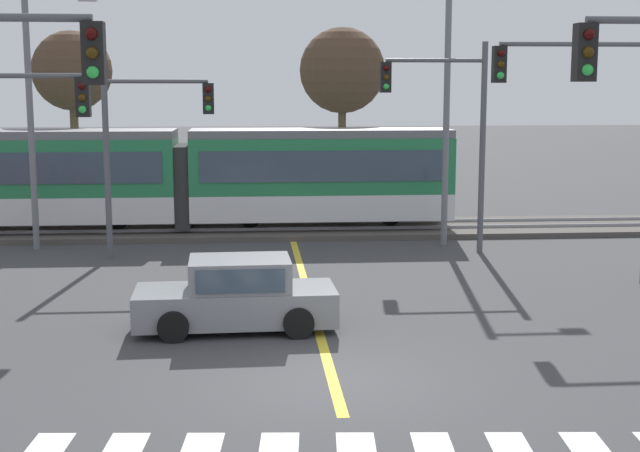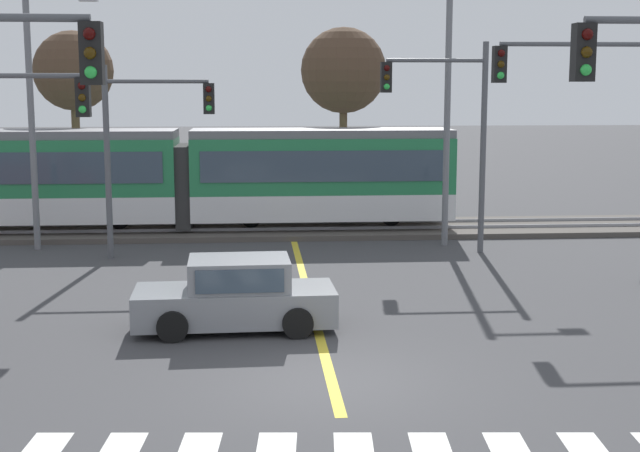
{
  "view_description": "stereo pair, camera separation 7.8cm",
  "coord_description": "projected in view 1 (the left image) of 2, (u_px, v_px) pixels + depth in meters",
  "views": [
    {
      "loc": [
        -1.39,
        -14.81,
        5.08
      ],
      "look_at": [
        0.34,
        7.25,
        1.6
      ],
      "focal_mm": 50.0,
      "sensor_mm": 36.0,
      "label": 1
    },
    {
      "loc": [
        -1.32,
        -14.81,
        5.08
      ],
      "look_at": [
        0.34,
        7.25,
        1.6
      ],
      "focal_mm": 50.0,
      "sensor_mm": 36.0,
      "label": 2
    }
  ],
  "objects": [
    {
      "name": "street_lamp_centre",
      "position": [
        453.0,
        93.0,
        28.07
      ],
      "size": [
        2.17,
        0.28,
        8.61
      ],
      "color": "slate",
      "rests_on": "ground"
    },
    {
      "name": "lane_centre_line",
      "position": [
        309.0,
        298.0,
        21.58
      ],
      "size": [
        0.2,
        15.84,
        0.01
      ],
      "primitive_type": "cube",
      "color": "gold",
      "rests_on": "ground"
    },
    {
      "name": "sedan_crossing",
      "position": [
        236.0,
        297.0,
        18.72
      ],
      "size": [
        4.25,
        2.02,
        1.52
      ],
      "color": "gray",
      "rests_on": "ground"
    },
    {
      "name": "bare_tree_east",
      "position": [
        342.0,
        71.0,
        35.89
      ],
      "size": [
        3.45,
        3.45,
        7.44
      ],
      "color": "brown",
      "rests_on": "ground"
    },
    {
      "name": "rail_near",
      "position": [
        292.0,
        229.0,
        30.61
      ],
      "size": [
        120.0,
        0.08,
        0.1
      ],
      "primitive_type": "cube",
      "color": "#939399",
      "rests_on": "track_bed"
    },
    {
      "name": "traffic_light_far_left",
      "position": [
        144.0,
        133.0,
        26.07
      ],
      "size": [
        3.25,
        0.38,
        5.69
      ],
      "color": "#515459",
      "rests_on": "ground"
    },
    {
      "name": "traffic_light_far_right",
      "position": [
        450.0,
        118.0,
        26.83
      ],
      "size": [
        3.25,
        0.38,
        6.4
      ],
      "color": "#515459",
      "rests_on": "ground"
    },
    {
      "name": "rail_far",
      "position": [
        290.0,
        222.0,
        32.02
      ],
      "size": [
        120.0,
        0.08,
        0.1
      ],
      "primitive_type": "cube",
      "color": "#939399",
      "rests_on": "track_bed"
    },
    {
      "name": "traffic_light_mid_right",
      "position": [
        600.0,
        116.0,
        22.4
      ],
      "size": [
        4.25,
        0.38,
        6.54
      ],
      "color": "#515459",
      "rests_on": "ground"
    },
    {
      "name": "street_lamp_west",
      "position": [
        37.0,
        102.0,
        27.34
      ],
      "size": [
        2.26,
        0.28,
        8.03
      ],
      "color": "slate",
      "rests_on": "ground"
    },
    {
      "name": "track_bed",
      "position": [
        291.0,
        229.0,
        31.34
      ],
      "size": [
        120.0,
        4.0,
        0.18
      ],
      "primitive_type": "cube",
      "color": "#4C4742",
      "rests_on": "ground"
    },
    {
      "name": "light_rail_tram",
      "position": [
        184.0,
        175.0,
        30.74
      ],
      "size": [
        18.5,
        2.64,
        3.43
      ],
      "color": "silver",
      "rests_on": "track_bed"
    },
    {
      "name": "bare_tree_west",
      "position": [
        72.0,
        72.0,
        34.36
      ],
      "size": [
        3.07,
        3.07,
        7.21
      ],
      "color": "brown",
      "rests_on": "ground"
    },
    {
      "name": "ground_plane",
      "position": [
        333.0,
        382.0,
        15.48
      ],
      "size": [
        200.0,
        200.0,
        0.0
      ],
      "primitive_type": "plane",
      "color": "#3D3D3F"
    }
  ]
}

